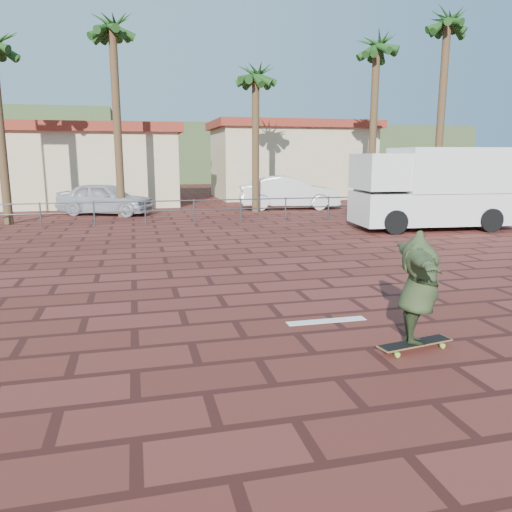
{
  "coord_description": "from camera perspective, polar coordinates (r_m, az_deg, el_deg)",
  "views": [
    {
      "loc": [
        -2.4,
        -8.83,
        2.78
      ],
      "look_at": [
        -0.08,
        0.72,
        0.8
      ],
      "focal_mm": 35.0,
      "sensor_mm": 36.0,
      "label": 1
    }
  ],
  "objects": [
    {
      "name": "building_west",
      "position": [
        31.05,
        -20.64,
        9.77
      ],
      "size": [
        12.6,
        7.6,
        4.5
      ],
      "color": "beige",
      "rests_on": "ground"
    },
    {
      "name": "longboard",
      "position": [
        7.72,
        17.72,
        -9.52
      ],
      "size": [
        1.23,
        0.47,
        0.12
      ],
      "rotation": [
        0.0,
        0.0,
        0.18
      ],
      "color": "olive",
      "rests_on": "ground"
    },
    {
      "name": "building_east",
      "position": [
        34.44,
        3.98,
        10.97
      ],
      "size": [
        10.6,
        6.6,
        5.0
      ],
      "color": "beige",
      "rests_on": "ground"
    },
    {
      "name": "hill_front",
      "position": [
        58.88,
        -11.57,
        11.4
      ],
      "size": [
        70.0,
        18.0,
        6.0
      ],
      "primitive_type": "cube",
      "color": "#384C28",
      "rests_on": "ground"
    },
    {
      "name": "paint_stripe",
      "position": [
        8.7,
        8.06,
        -7.35
      ],
      "size": [
        1.4,
        0.22,
        0.01
      ],
      "primitive_type": "cube",
      "color": "white",
      "rests_on": "ground"
    },
    {
      "name": "campervan",
      "position": [
        20.42,
        19.68,
        7.47
      ],
      "size": [
        6.11,
        3.01,
        3.07
      ],
      "rotation": [
        0.0,
        0.0,
        -0.08
      ],
      "color": "silver",
      "rests_on": "ground"
    },
    {
      "name": "skateboarder",
      "position": [
        7.47,
        18.11,
        -3.45
      ],
      "size": [
        1.15,
        2.09,
        1.65
      ],
      "primitive_type": "imported",
      "rotation": [
        0.0,
        0.0,
        1.26
      ],
      "color": "#2C391F",
      "rests_on": "longboard"
    },
    {
      "name": "guardrail",
      "position": [
        21.08,
        -7.1,
        5.6
      ],
      "size": [
        24.06,
        0.06,
        1.0
      ],
      "color": "#47494F",
      "rests_on": "ground"
    },
    {
      "name": "palm_far_right",
      "position": [
        26.78,
        21.01,
        23.05
      ],
      "size": [
        2.4,
        2.4,
        10.05
      ],
      "color": "brown",
      "rests_on": "ground"
    },
    {
      "name": "palm_left",
      "position": [
        24.4,
        -16.1,
        23.23
      ],
      "size": [
        2.4,
        2.4,
        9.45
      ],
      "color": "brown",
      "rests_on": "ground"
    },
    {
      "name": "car_white",
      "position": [
        26.62,
        3.78,
        7.24
      ],
      "size": [
        5.43,
        2.59,
        1.72
      ],
      "primitive_type": "imported",
      "rotation": [
        0.0,
        0.0,
        1.42
      ],
      "color": "silver",
      "rests_on": "ground"
    },
    {
      "name": "car_silver",
      "position": [
        24.95,
        -16.85,
        6.29
      ],
      "size": [
        4.84,
        3.52,
        1.53
      ],
      "primitive_type": "imported",
      "rotation": [
        0.0,
        0.0,
        1.14
      ],
      "color": "#AFB0B6",
      "rests_on": "ground"
    },
    {
      "name": "street_sign",
      "position": [
        22.86,
        20.93,
        7.92
      ],
      "size": [
        0.49,
        0.1,
        2.42
      ],
      "rotation": [
        0.0,
        0.0,
        -0.12
      ],
      "color": "gray",
      "rests_on": "ground"
    },
    {
      "name": "palm_right",
      "position": [
        25.97,
        13.62,
        21.75
      ],
      "size": [
        2.4,
        2.4,
        9.05
      ],
      "color": "brown",
      "rests_on": "ground"
    },
    {
      "name": "palm_center",
      "position": [
        25.29,
        -0.04,
        19.54
      ],
      "size": [
        2.4,
        2.4,
        7.75
      ],
      "color": "brown",
      "rests_on": "ground"
    },
    {
      "name": "ground",
      "position": [
        9.57,
        1.48,
        -5.51
      ],
      "size": [
        120.0,
        120.0,
        0.0
      ],
      "primitive_type": "plane",
      "color": "maroon",
      "rests_on": "ground"
    }
  ]
}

